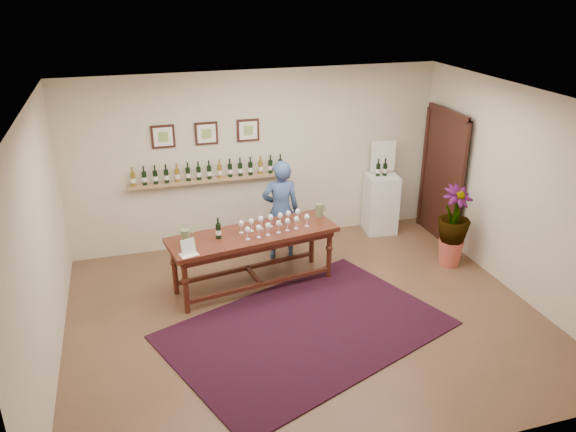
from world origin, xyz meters
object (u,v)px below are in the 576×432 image
object	(u,v)px
tasting_table	(253,241)
display_pedestal	(381,203)
person	(281,210)
potted_plant	(453,226)

from	to	relation	value
tasting_table	display_pedestal	world-z (taller)	display_pedestal
tasting_table	person	distance (m)	0.97
potted_plant	person	world-z (taller)	person
tasting_table	potted_plant	size ratio (longest dim) A/B	2.24
potted_plant	person	size ratio (longest dim) A/B	0.69
tasting_table	potted_plant	xyz separation A→B (m)	(3.02, -0.23, -0.07)
potted_plant	person	xyz separation A→B (m)	(-2.41, 0.98, 0.16)
potted_plant	tasting_table	bearing A→B (deg)	175.58
tasting_table	display_pedestal	distance (m)	2.80
display_pedestal	potted_plant	xyz separation A→B (m)	(0.50, -1.45, 0.13)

